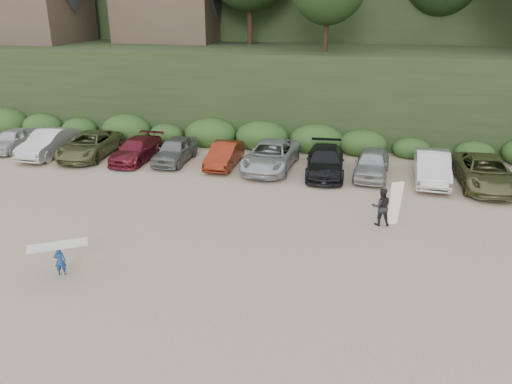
# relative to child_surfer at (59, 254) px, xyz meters

# --- Properties ---
(ground) EXTENTS (120.00, 120.00, 0.00)m
(ground) POSITION_rel_child_surfer_xyz_m (5.76, 3.35, -0.83)
(ground) COLOR tan
(ground) RESTS_ON ground
(parked_cars) EXTENTS (39.61, 6.28, 1.65)m
(parked_cars) POSITION_rel_child_surfer_xyz_m (6.98, 13.33, -0.06)
(parked_cars) COLOR silver
(parked_cars) RESTS_ON ground
(child_surfer) EXTENTS (2.02, 1.54, 1.22)m
(child_surfer) POSITION_rel_child_surfer_xyz_m (0.00, 0.00, 0.00)
(child_surfer) COLOR navy
(child_surfer) RESTS_ON ground
(adult_surfer) EXTENTS (1.34, 0.79, 2.04)m
(adult_surfer) POSITION_rel_child_surfer_xyz_m (11.30, 6.94, 0.05)
(adult_surfer) COLOR black
(adult_surfer) RESTS_ON ground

